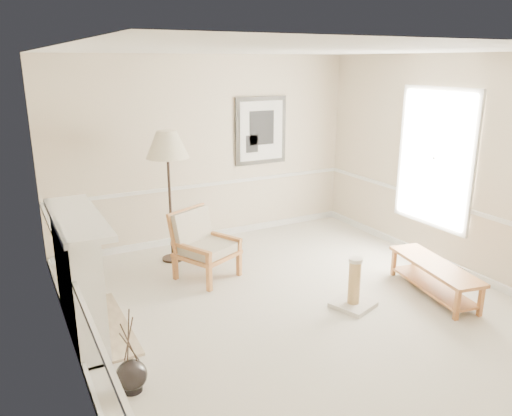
{
  "coord_description": "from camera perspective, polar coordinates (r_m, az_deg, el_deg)",
  "views": [
    {
      "loc": [
        -2.95,
        -4.48,
        2.8
      ],
      "look_at": [
        -0.21,
        0.7,
        1.07
      ],
      "focal_mm": 35.0,
      "sensor_mm": 36.0,
      "label": 1
    }
  ],
  "objects": [
    {
      "name": "fireplace",
      "position": [
        5.55,
        -19.53,
        -7.42
      ],
      "size": [
        0.64,
        1.64,
        1.31
      ],
      "color": "white",
      "rests_on": "ground"
    },
    {
      "name": "bench",
      "position": [
        6.6,
        19.7,
        -7.1
      ],
      "size": [
        0.67,
        1.46,
        0.4
      ],
      "rotation": [
        0.0,
        0.0,
        -0.19
      ],
      "color": "#AC7437",
      "rests_on": "ground"
    },
    {
      "name": "room",
      "position": [
        5.58,
        6.19,
        6.75
      ],
      "size": [
        5.04,
        5.54,
        2.92
      ],
      "color": "beige",
      "rests_on": "ground"
    },
    {
      "name": "ground",
      "position": [
        6.05,
        4.95,
        -11.17
      ],
      "size": [
        5.5,
        5.5,
        0.0
      ],
      "primitive_type": "plane",
      "color": "silver",
      "rests_on": "ground"
    },
    {
      "name": "floor_vase",
      "position": [
        4.73,
        -14.03,
        -18.15
      ],
      "size": [
        0.27,
        0.27,
        0.8
      ],
      "rotation": [
        0.0,
        0.0,
        0.37
      ],
      "color": "black",
      "rests_on": "ground"
    },
    {
      "name": "armchair",
      "position": [
        6.69,
        -6.31,
        -3.82
      ],
      "size": [
        0.93,
        0.95,
        0.91
      ],
      "rotation": [
        0.0,
        0.0,
        0.44
      ],
      "color": "#AC7437",
      "rests_on": "ground"
    },
    {
      "name": "scratching_post",
      "position": [
        6.05,
        11.11,
        -9.37
      ],
      "size": [
        0.55,
        0.55,
        0.61
      ],
      "rotation": [
        0.0,
        0.0,
        0.33
      ],
      "color": "beige",
      "rests_on": "ground"
    },
    {
      "name": "floor_lamp",
      "position": [
        7.0,
        -10.1,
        6.75
      ],
      "size": [
        0.67,
        0.67,
        1.89
      ],
      "rotation": [
        0.0,
        0.0,
        -0.14
      ],
      "color": "black",
      "rests_on": "ground"
    }
  ]
}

